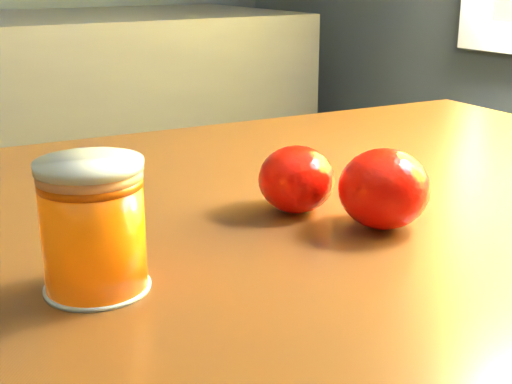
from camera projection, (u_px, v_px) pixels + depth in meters
table at (279, 317)px, 0.67m from camera, size 1.12×0.82×0.80m
juice_glass at (93, 227)px, 0.48m from camera, size 0.07×0.07×0.09m
orange_front at (384, 189)px, 0.60m from camera, size 0.10×0.10×0.07m
orange_back at (296, 179)px, 0.64m from camera, size 0.09×0.09×0.06m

